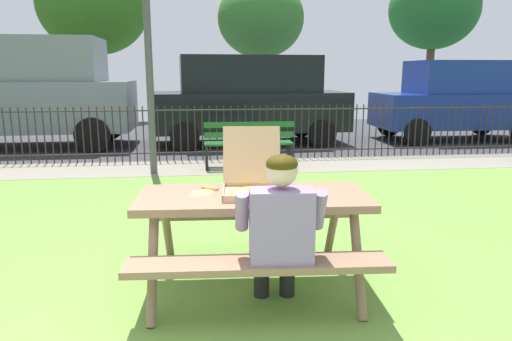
{
  "coord_description": "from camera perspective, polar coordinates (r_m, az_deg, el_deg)",
  "views": [
    {
      "loc": [
        0.47,
        -2.29,
        1.71
      ],
      "look_at": [
        1.0,
        2.23,
        0.75
      ],
      "focal_mm": 32.85,
      "sensor_mm": 36.0,
      "label": 1
    }
  ],
  "objects": [
    {
      "name": "adult_at_table",
      "position": [
        3.24,
        2.89,
        -7.09
      ],
      "size": [
        0.62,
        0.61,
        1.19
      ],
      "color": "black",
      "rests_on": "ground"
    },
    {
      "name": "lamp_post_walkway",
      "position": [
        8.13,
        -13.15,
        17.82
      ],
      "size": [
        0.28,
        0.28,
        4.26
      ],
      "color": "#4C4C51",
      "rests_on": "ground"
    },
    {
      "name": "parked_car_right",
      "position": [
        11.3,
        -0.87,
        8.82
      ],
      "size": [
        4.7,
        2.17,
        2.08
      ],
      "color": "black",
      "rests_on": "ground"
    },
    {
      "name": "cobblestone_walkway",
      "position": [
        8.63,
        -9.71,
        0.3
      ],
      "size": [
        28.0,
        1.4,
        0.01
      ],
      "primitive_type": "cube",
      "color": "gray"
    },
    {
      "name": "far_tree_midleft",
      "position": [
        18.53,
        -19.18,
        18.42
      ],
      "size": [
        3.87,
        3.87,
        5.78
      ],
      "color": "brown",
      "rests_on": "ground"
    },
    {
      "name": "pizza_box_open",
      "position": [
        3.71,
        -0.44,
        -1.28
      ],
      "size": [
        0.51,
        0.59,
        0.5
      ],
      "color": "tan",
      "rests_on": "picnic_table_foreground"
    },
    {
      "name": "parked_car_far_right",
      "position": [
        12.93,
        23.05,
        7.89
      ],
      "size": [
        3.91,
        1.86,
        1.98
      ],
      "color": "navy",
      "rests_on": "ground"
    },
    {
      "name": "picnic_table_foreground",
      "position": [
        3.72,
        -0.32,
        -5.51
      ],
      "size": [
        1.88,
        1.58,
        0.79
      ],
      "color": "#8F6C53",
      "rests_on": "ground"
    },
    {
      "name": "street_asphalt",
      "position": [
        13.04,
        -8.75,
        4.23
      ],
      "size": [
        28.0,
        7.53,
        0.01
      ],
      "primitive_type": "cube",
      "color": "#38383D"
    },
    {
      "name": "iron_fence_streetside",
      "position": [
        9.24,
        -9.62,
        4.51
      ],
      "size": [
        20.57,
        0.03,
        1.07
      ],
      "color": "#2D2823",
      "rests_on": "ground"
    },
    {
      "name": "pizza_slice_on_table",
      "position": [
        3.77,
        -6.4,
        -2.51
      ],
      "size": [
        0.26,
        0.28,
        0.02
      ],
      "color": "#ECC95E",
      "rests_on": "picnic_table_foreground"
    },
    {
      "name": "far_tree_center",
      "position": [
        18.26,
        0.59,
        17.94
      ],
      "size": [
        3.2,
        3.2,
        5.09
      ],
      "color": "brown",
      "rests_on": "ground"
    },
    {
      "name": "far_tree_midright",
      "position": [
        20.29,
        20.84,
        17.88
      ],
      "size": [
        3.41,
        3.41,
        5.63
      ],
      "color": "brown",
      "rests_on": "ground"
    },
    {
      "name": "park_bench_center",
      "position": [
        8.45,
        -0.9,
        3.12
      ],
      "size": [
        1.6,
        0.47,
        0.85
      ],
      "color": "#1F5D26",
      "rests_on": "ground"
    },
    {
      "name": "parked_car_center",
      "position": [
        11.9,
        -26.28,
        8.77
      ],
      "size": [
        4.72,
        2.12,
        2.46
      ],
      "color": "slate",
      "rests_on": "ground"
    },
    {
      "name": "ground",
      "position": [
        4.13,
        -12.99,
        -13.06
      ],
      "size": [
        28.0,
        10.85,
        0.02
      ],
      "primitive_type": "cube",
      "color": "#6D9A40"
    }
  ]
}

